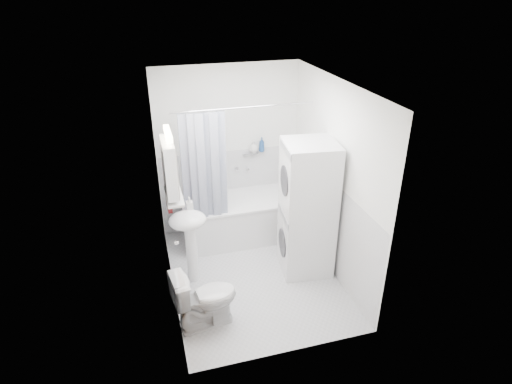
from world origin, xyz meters
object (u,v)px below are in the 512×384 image
object	(u,v)px
washer_dryer	(307,209)
toilet	(205,298)
bathtub	(240,216)
sink	(189,231)

from	to	relation	value
washer_dryer	toilet	world-z (taller)	washer_dryer
bathtub	washer_dryer	xyz separation A→B (m)	(0.62, -0.93, 0.52)
washer_dryer	toilet	xyz separation A→B (m)	(-1.40, -0.66, -0.52)
sink	toilet	distance (m)	0.88
sink	toilet	xyz separation A→B (m)	(0.03, -0.80, -0.36)
washer_dryer	sink	bearing A→B (deg)	-178.85
bathtub	washer_dryer	size ratio (longest dim) A/B	0.93
bathtub	washer_dryer	distance (m)	1.24
bathtub	toilet	distance (m)	1.77
bathtub	sink	bearing A→B (deg)	-135.49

